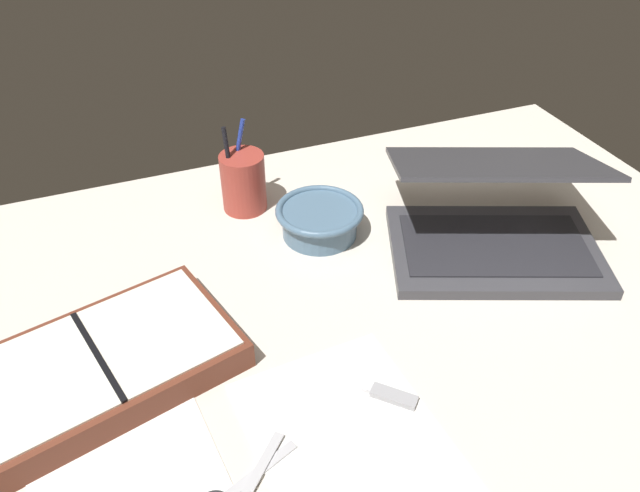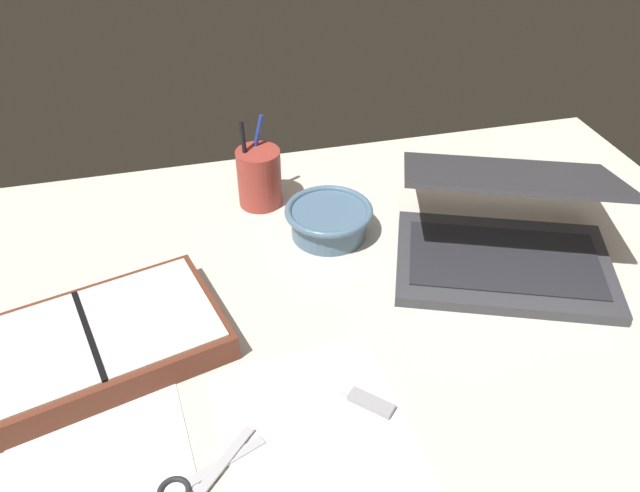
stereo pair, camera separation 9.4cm
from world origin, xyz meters
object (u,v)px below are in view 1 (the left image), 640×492
(pen_cup, at_px, (243,182))
(bowl, at_px, (320,219))
(planner, at_px, (101,366))
(laptop, at_px, (495,219))

(pen_cup, bearing_deg, bowl, -52.47)
(pen_cup, height_order, planner, pen_cup)
(laptop, relative_size, pen_cup, 2.61)
(bowl, bearing_deg, pen_cup, 127.53)
(laptop, bearing_deg, pen_cup, 165.68)
(laptop, bearing_deg, bowl, 174.72)
(pen_cup, bearing_deg, planner, -131.85)
(laptop, distance_m, planner, 0.65)
(bowl, relative_size, pen_cup, 0.92)
(bowl, bearing_deg, laptop, -26.80)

